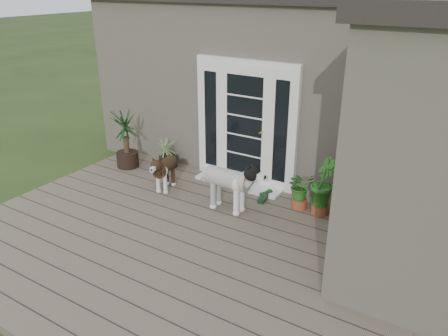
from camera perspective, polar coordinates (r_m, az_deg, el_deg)
The scene contains 15 objects.
deck at distance 6.25m, azimuth -5.87°, elevation -9.77°, with size 6.20×4.60×0.12m, color #6B5B4C.
house_main at distance 9.17m, azimuth 10.36°, elevation 10.88°, with size 7.40×4.00×3.10m, color #665E54.
house_wing at distance 5.54m, azimuth 25.83°, elevation 0.75°, with size 1.60×2.40×3.10m, color #665E54.
door_unit at distance 7.54m, azimuth 2.79°, elevation 5.78°, with size 1.90×0.14×2.15m, color white.
door_step at distance 7.76m, azimuth 1.91°, elevation -2.01°, with size 1.60×0.40×0.05m, color white.
brindle_dog at distance 7.56m, azimuth -7.60°, elevation -0.60°, with size 0.31×0.73×0.61m, color #3D2916, non-canonical shape.
white_dog at distance 6.78m, azimuth 0.48°, elevation -2.51°, with size 0.40×0.93×0.77m, color silver, non-canonical shape.
spider_plant at distance 8.48m, azimuth -7.30°, elevation 2.11°, with size 0.57×0.57×0.61m, color #748F58, non-canonical shape.
yucca at distance 8.53m, azimuth -12.61°, elevation 3.79°, with size 0.79×0.79×1.15m, color #123411, non-canonical shape.
herb_a at distance 6.99m, azimuth 9.81°, elevation -3.16°, with size 0.42×0.42×0.53m, color #164E18.
herb_b at distance 6.85m, azimuth 12.46°, elevation -3.26°, with size 0.45×0.45×0.68m, color #1A5D1C.
herb_c at distance 6.95m, azimuth 16.82°, elevation -3.60°, with size 0.40×0.40×0.63m, color #295C1A.
sapling at distance 6.04m, azimuth 18.22°, elevation -2.25°, with size 0.50×0.50×1.71m, color #1F4F16, non-canonical shape.
clog_left at distance 7.23m, azimuth 5.07°, elevation -3.92°, with size 0.14×0.30×0.09m, color black, non-canonical shape.
clog_right at distance 7.40m, azimuth 5.49°, elevation -3.30°, with size 0.12×0.26×0.08m, color #143414, non-canonical shape.
Camera 1 is at (3.29, -3.69, 3.45)m, focal length 35.31 mm.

